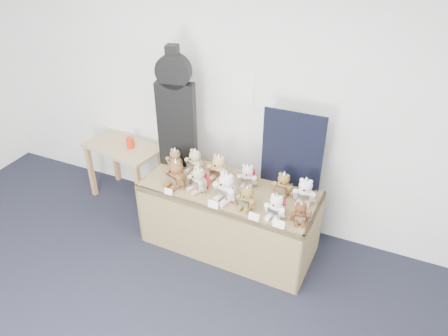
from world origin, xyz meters
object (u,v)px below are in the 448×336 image
at_px(teddy_back_far_left, 175,160).
at_px(teddy_back_end, 305,192).
at_px(teddy_front_far_right, 276,207).
at_px(teddy_back_centre_right, 247,176).
at_px(guitar_case, 176,110).
at_px(side_table, 124,155).
at_px(display_table, 226,205).
at_px(teddy_front_right, 247,198).
at_px(teddy_back_right, 283,185).
at_px(teddy_front_centre, 226,187).
at_px(teddy_front_far_left, 176,174).
at_px(teddy_back_left, 195,162).
at_px(teddy_back_centre_left, 219,168).
at_px(red_cup, 130,143).
at_px(teddy_front_left, 198,180).
at_px(teddy_front_end, 300,213).

bearing_deg(teddy_back_far_left, teddy_back_end, 6.90).
distance_m(teddy_front_far_right, teddy_back_centre_right, 0.51).
bearing_deg(guitar_case, teddy_front_far_right, -30.43).
bearing_deg(teddy_front_far_right, side_table, 172.88).
bearing_deg(display_table, teddy_front_far_right, -14.37).
xyz_separation_m(teddy_front_right, teddy_back_right, (0.22, 0.32, 0.00)).
distance_m(guitar_case, teddy_front_centre, 0.90).
bearing_deg(teddy_front_far_left, teddy_back_right, 34.56).
bearing_deg(teddy_front_right, teddy_back_far_left, 170.39).
relative_size(side_table, teddy_back_left, 3.24).
bearing_deg(teddy_back_centre_left, teddy_back_left, -177.87).
relative_size(display_table, teddy_front_far_right, 6.50).
relative_size(side_table, teddy_front_right, 3.59).
xyz_separation_m(red_cup, teddy_back_left, (0.85, -0.14, 0.06)).
bearing_deg(teddy_front_far_right, guitar_case, 167.45).
distance_m(display_table, teddy_front_right, 0.38).
relative_size(teddy_front_far_left, teddy_back_centre_left, 1.04).
bearing_deg(teddy_front_right, teddy_back_centre_left, 152.07).
bearing_deg(side_table, teddy_back_far_left, -3.13).
height_order(red_cup, teddy_back_far_left, teddy_back_far_left).
distance_m(side_table, teddy_back_end, 2.10).
distance_m(teddy_front_centre, teddy_front_far_right, 0.49).
xyz_separation_m(teddy_back_centre_left, teddy_back_right, (0.64, 0.01, -0.02)).
xyz_separation_m(teddy_front_left, teddy_back_centre_right, (0.39, 0.25, -0.01)).
bearing_deg(red_cup, side_table, -177.98).
distance_m(side_table, guitar_case, 1.04).
bearing_deg(teddy_back_end, teddy_front_far_right, -123.07).
xyz_separation_m(side_table, teddy_front_centre, (1.43, -0.43, 0.25)).
bearing_deg(display_table, teddy_front_far_left, -167.99).
height_order(teddy_front_centre, teddy_front_far_right, teddy_front_centre).
bearing_deg(teddy_front_right, teddy_back_right, 64.44).
bearing_deg(teddy_front_end, teddy_back_end, 81.44).
xyz_separation_m(display_table, teddy_front_far_left, (-0.47, -0.09, 0.27)).
bearing_deg(teddy_front_end, teddy_front_far_right, 167.94).
height_order(teddy_front_end, teddy_back_end, teddy_back_end).
bearing_deg(teddy_front_end, side_table, 150.56).
bearing_deg(red_cup, teddy_back_end, -5.62).
bearing_deg(teddy_back_centre_right, teddy_front_far_left, -167.94).
height_order(side_table, teddy_front_right, teddy_front_right).
relative_size(teddy_front_far_left, teddy_front_far_right, 1.18).
bearing_deg(teddy_front_far_left, guitar_case, 133.78).
distance_m(teddy_front_centre, teddy_back_centre_right, 0.30).
relative_size(display_table, side_table, 1.89).
xyz_separation_m(red_cup, teddy_front_left, (1.03, -0.40, 0.06)).
height_order(teddy_front_right, teddy_front_far_right, teddy_front_far_right).
xyz_separation_m(display_table, teddy_front_far_right, (0.52, -0.15, 0.25)).
height_order(guitar_case, teddy_front_end, guitar_case).
bearing_deg(teddy_front_centre, teddy_back_far_left, 174.85).
distance_m(display_table, teddy_back_end, 0.75).
xyz_separation_m(teddy_front_end, teddy_back_left, (-1.16, 0.33, 0.02)).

